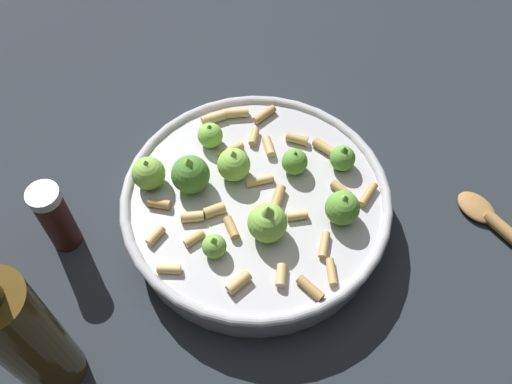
# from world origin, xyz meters

# --- Properties ---
(ground_plane) EXTENTS (2.40, 2.40, 0.00)m
(ground_plane) POSITION_xyz_m (0.00, 0.00, 0.00)
(ground_plane) COLOR #23282D
(cooking_pan) EXTENTS (0.32, 0.32, 0.10)m
(cooking_pan) POSITION_xyz_m (-0.00, -0.00, 0.03)
(cooking_pan) COLOR #B7B7BC
(cooking_pan) RESTS_ON ground
(pepper_shaker) EXTENTS (0.04, 0.04, 0.10)m
(pepper_shaker) POSITION_xyz_m (-0.18, -0.14, 0.05)
(pepper_shaker) COLOR #33140F
(pepper_shaker) RESTS_ON ground
(olive_oil_bottle) EXTENTS (0.06, 0.06, 0.24)m
(olive_oil_bottle) POSITION_xyz_m (-0.08, -0.27, 0.10)
(olive_oil_bottle) COLOR #4C3814
(olive_oil_bottle) RESTS_ON ground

